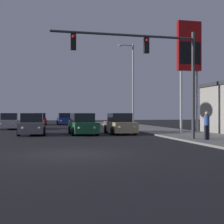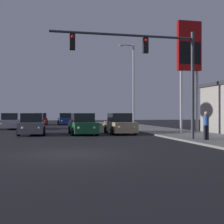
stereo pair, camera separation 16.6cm
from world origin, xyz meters
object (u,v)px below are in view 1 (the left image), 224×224
object	(u,v)px
car_green	(83,125)
car_grey	(32,125)
car_blue	(64,119)
gas_station_sign	(189,52)
car_red	(40,119)
car_silver	(9,122)
pedestrian_on_sidewalk	(207,124)
car_tan	(120,124)
street_lamp	(132,81)
traffic_light_mast	(153,61)

from	to	relation	value
car_green	car_grey	size ratio (longest dim) A/B	1.00
car_blue	gas_station_sign	world-z (taller)	gas_station_sign
car_red	gas_station_sign	size ratio (longest dim) A/B	0.48
car_silver	pedestrian_on_sidewalk	xyz separation A→B (m)	(12.81, -17.39, 0.27)
car_tan	gas_station_sign	distance (m)	8.11
street_lamp	traffic_light_mast	bearing A→B (deg)	-101.41
car_green	pedestrian_on_sidewalk	xyz separation A→B (m)	(6.33, -7.76, 0.27)
car_silver	car_red	bearing A→B (deg)	-105.87
car_green	pedestrian_on_sidewalk	size ratio (longest dim) A/B	2.60
car_green	traffic_light_mast	size ratio (longest dim) A/B	0.50
street_lamp	gas_station_sign	size ratio (longest dim) A/B	1.00
car_green	gas_station_sign	world-z (taller)	gas_station_sign
traffic_light_mast	car_blue	bearing A→B (deg)	96.98
car_blue	car_silver	world-z (taller)	same
traffic_light_mast	street_lamp	bearing A→B (deg)	78.59
car_green	car_grey	bearing A→B (deg)	-10.12
car_red	car_tan	xyz separation A→B (m)	(6.52, -21.37, 0.00)
car_green	car_blue	size ratio (longest dim) A/B	1.00
car_red	traffic_light_mast	xyz separation A→B (m)	(6.81, -28.40, 4.03)
car_tan	street_lamp	xyz separation A→B (m)	(3.28, 7.79, 4.36)
car_tan	pedestrian_on_sidewalk	distance (m)	8.49
traffic_light_mast	car_green	bearing A→B (deg)	115.35
car_grey	traffic_light_mast	size ratio (longest dim) A/B	0.50
pedestrian_on_sidewalk	car_silver	bearing A→B (deg)	126.37
car_blue	street_lamp	bearing A→B (deg)	115.61
car_grey	car_green	bearing A→B (deg)	173.27
car_red	car_grey	size ratio (longest dim) A/B	1.00
car_green	gas_station_sign	bearing A→B (deg)	170.13
traffic_light_mast	car_tan	bearing A→B (deg)	92.36
car_blue	pedestrian_on_sidewalk	bearing A→B (deg)	101.74
car_green	car_grey	xyz separation A→B (m)	(-3.91, 0.56, 0.00)
car_grey	pedestrian_on_sidewalk	bearing A→B (deg)	142.35
street_lamp	car_red	bearing A→B (deg)	125.83
gas_station_sign	pedestrian_on_sidewalk	world-z (taller)	gas_station_sign
car_tan	gas_station_sign	size ratio (longest dim) A/B	0.48
street_lamp	gas_station_sign	xyz separation A→B (m)	(2.19, -9.03, 1.50)
car_blue	car_tan	xyz separation A→B (m)	(3.08, -20.50, 0.00)
car_grey	pedestrian_on_sidewalk	distance (m)	13.19
traffic_light_mast	street_lamp	size ratio (longest dim) A/B	0.96
car_blue	traffic_light_mast	distance (m)	28.03
car_grey	gas_station_sign	size ratio (longest dim) A/B	0.48
car_grey	car_blue	bearing A→B (deg)	-99.41
street_lamp	car_grey	bearing A→B (deg)	-144.47
car_grey	car_tan	size ratio (longest dim) A/B	1.00
car_silver	car_green	bearing A→B (deg)	122.24
pedestrian_on_sidewalk	car_tan	bearing A→B (deg)	112.97
car_silver	gas_station_sign	xyz separation A→B (m)	(14.97, -10.82, 5.86)
car_silver	car_blue	bearing A→B (deg)	-122.15
car_green	gas_station_sign	xyz separation A→B (m)	(8.49, -1.18, 5.86)
car_green	gas_station_sign	distance (m)	10.38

